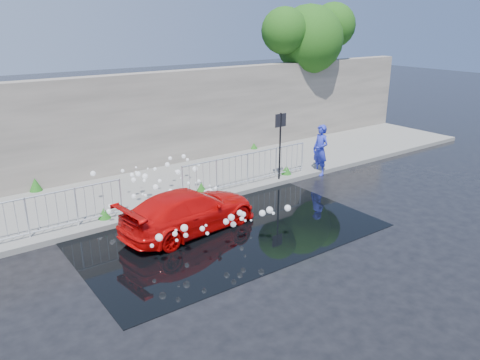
{
  "coord_description": "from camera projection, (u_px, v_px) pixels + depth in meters",
  "views": [
    {
      "loc": [
        -6.02,
        -8.66,
        5.47
      ],
      "look_at": [
        1.6,
        1.84,
        1.0
      ],
      "focal_mm": 35.0,
      "sensor_mm": 36.0,
      "label": 1
    }
  ],
  "objects": [
    {
      "name": "railing_right",
      "position": [
        247.0,
        168.0,
        15.74
      ],
      "size": [
        5.05,
        0.05,
        1.1
      ],
      "color": "silver",
      "rests_on": "pavement"
    },
    {
      "name": "person",
      "position": [
        320.0,
        150.0,
        17.11
      ],
      "size": [
        0.48,
        0.7,
        1.87
      ],
      "primitive_type": "imported",
      "rotation": [
        0.0,
        0.0,
        -1.61
      ],
      "color": "#2631BF",
      "rests_on": "ground"
    },
    {
      "name": "pavement",
      "position": [
        146.0,
        190.0,
        15.55
      ],
      "size": [
        30.0,
        4.0,
        0.15
      ],
      "primitive_type": "cube",
      "color": "gray",
      "rests_on": "ground"
    },
    {
      "name": "tree",
      "position": [
        310.0,
        36.0,
        21.16
      ],
      "size": [
        5.06,
        3.09,
        6.24
      ],
      "color": "#332114",
      "rests_on": "ground"
    },
    {
      "name": "railing_left",
      "position": [
        27.0,
        216.0,
        11.86
      ],
      "size": [
        5.05,
        0.05,
        1.1
      ],
      "color": "silver",
      "rests_on": "pavement"
    },
    {
      "name": "ground",
      "position": [
        232.0,
        249.0,
        11.75
      ],
      "size": [
        90.0,
        90.0,
        0.0
      ],
      "primitive_type": "plane",
      "color": "black",
      "rests_on": "ground"
    },
    {
      "name": "puddle",
      "position": [
        226.0,
        230.0,
        12.79
      ],
      "size": [
        8.0,
        5.0,
        0.01
      ],
      "primitive_type": "cube",
      "color": "black",
      "rests_on": "ground"
    },
    {
      "name": "curb",
      "position": [
        174.0,
        209.0,
        14.02
      ],
      "size": [
        30.0,
        0.25,
        0.16
      ],
      "primitive_type": "cube",
      "color": "gray",
      "rests_on": "ground"
    },
    {
      "name": "sign_post",
      "position": [
        280.0,
        136.0,
        15.89
      ],
      "size": [
        0.45,
        0.06,
        2.5
      ],
      "color": "black",
      "rests_on": "ground"
    },
    {
      "name": "retaining_wall",
      "position": [
        116.0,
        125.0,
        16.64
      ],
      "size": [
        30.0,
        0.6,
        3.5
      ],
      "primitive_type": "cube",
      "color": "#615B52",
      "rests_on": "pavement"
    },
    {
      "name": "red_car",
      "position": [
        189.0,
        211.0,
        12.63
      ],
      "size": [
        4.11,
        2.09,
        1.14
      ],
      "primitive_type": "imported",
      "rotation": [
        0.0,
        0.0,
        1.7
      ],
      "color": "red",
      "rests_on": "ground"
    },
    {
      "name": "weeds",
      "position": [
        137.0,
        190.0,
        14.81
      ],
      "size": [
        12.17,
        3.93,
        0.43
      ],
      "color": "#154512",
      "rests_on": "pavement"
    },
    {
      "name": "water_spray",
      "position": [
        184.0,
        195.0,
        13.3
      ],
      "size": [
        3.62,
        5.84,
        1.03
      ],
      "color": "white",
      "rests_on": "ground"
    }
  ]
}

